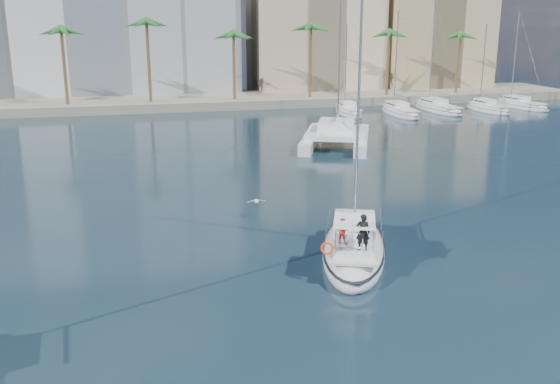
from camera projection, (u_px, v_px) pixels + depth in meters
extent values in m
plane|color=black|center=(296.00, 252.00, 34.28)|extent=(160.00, 160.00, 0.00)
cube|color=gray|center=(187.00, 101.00, 91.15)|extent=(120.00, 14.00, 1.20)
cube|color=silver|center=(97.00, 7.00, 95.99)|extent=(42.00, 16.00, 28.00)
cube|color=beige|center=(314.00, 33.00, 102.07)|extent=(20.00, 14.00, 20.00)
cube|color=tan|center=(431.00, 38.00, 105.05)|extent=(18.00, 12.00, 18.00)
cylinder|color=brown|center=(188.00, 71.00, 86.15)|extent=(0.44, 0.44, 10.50)
sphere|color=#256525|center=(187.00, 32.00, 84.73)|extent=(3.60, 3.60, 3.60)
cylinder|color=brown|center=(415.00, 67.00, 93.95)|extent=(0.44, 0.44, 10.50)
sphere|color=#256525|center=(417.00, 31.00, 92.53)|extent=(3.60, 3.60, 3.60)
ellipsoid|color=silver|center=(354.00, 250.00, 33.63)|extent=(6.83, 10.97, 2.17)
ellipsoid|color=black|center=(354.00, 245.00, 33.55)|extent=(6.90, 11.07, 0.18)
cube|color=silver|center=(354.00, 237.00, 33.22)|extent=(5.00, 8.18, 0.12)
cube|color=white|center=(355.00, 224.00, 34.27)|extent=(3.31, 4.00, 0.60)
cube|color=black|center=(355.00, 223.00, 34.27)|extent=(3.19, 3.63, 0.14)
cylinder|color=#B7BABF|center=(359.00, 102.00, 33.65)|extent=(0.15, 0.15, 13.72)
cylinder|color=#B7BABF|center=(355.00, 208.00, 33.08)|extent=(1.60, 3.99, 0.11)
cube|color=white|center=(354.00, 246.00, 31.23)|extent=(2.79, 3.15, 0.36)
cube|color=white|center=(355.00, 221.00, 30.76)|extent=(2.79, 3.15, 0.04)
torus|color=silver|center=(354.00, 241.00, 30.09)|extent=(0.91, 0.39, 0.96)
torus|color=#F83B0D|center=(327.00, 248.00, 29.93)|extent=(0.66, 0.41, 0.64)
imported|color=black|center=(363.00, 232.00, 29.99)|extent=(0.79, 0.68, 1.84)
imported|color=#AC261A|center=(342.00, 231.00, 31.02)|extent=(0.80, 0.78, 1.30)
cube|color=silver|center=(311.00, 139.00, 63.40)|extent=(5.93, 12.13, 1.10)
cube|color=silver|center=(362.00, 140.00, 62.66)|extent=(5.93, 12.13, 1.10)
cube|color=white|center=(336.00, 133.00, 62.22)|extent=(7.93, 8.60, 0.50)
cube|color=white|center=(337.00, 125.00, 62.64)|extent=(4.66, 4.83, 1.00)
cube|color=black|center=(337.00, 125.00, 62.62)|extent=(4.48, 4.37, 0.18)
cylinder|color=#B7BABF|center=(340.00, 43.00, 62.30)|extent=(0.18, 0.18, 16.84)
ellipsoid|color=silver|center=(256.00, 201.00, 39.81)|extent=(0.25, 0.47, 0.23)
sphere|color=silver|center=(256.00, 200.00, 40.01)|extent=(0.12, 0.12, 0.12)
cube|color=gray|center=(251.00, 201.00, 39.72)|extent=(0.55, 0.20, 0.13)
cube|color=gray|center=(262.00, 200.00, 39.88)|extent=(0.55, 0.20, 0.13)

